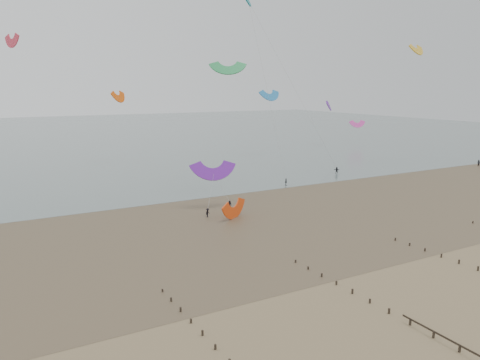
# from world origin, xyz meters

# --- Properties ---
(ground) EXTENTS (500.00, 500.00, 0.00)m
(ground) POSITION_xyz_m (0.00, 0.00, 0.00)
(ground) COLOR brown
(ground) RESTS_ON ground
(sea_and_shore) EXTENTS (500.00, 665.00, 0.03)m
(sea_and_shore) POSITION_xyz_m (-4.08, 34.40, 0.01)
(sea_and_shore) COLOR #475654
(sea_and_shore) RESTS_ON ground
(kitesurfers) EXTENTS (158.18, 22.69, 1.81)m
(kitesurfers) POSITION_xyz_m (35.22, 48.83, 0.83)
(kitesurfers) COLOR black
(kitesurfers) RESTS_ON ground
(grounded_kite) EXTENTS (7.74, 7.27, 3.38)m
(grounded_kite) POSITION_xyz_m (7.11, 34.20, 0.00)
(grounded_kite) COLOR #E6410E
(grounded_kite) RESTS_ON ground
(kites_airborne) EXTENTS (240.14, 102.04, 40.54)m
(kites_airborne) POSITION_xyz_m (-14.31, 84.67, 22.20)
(kites_airborne) COLOR red
(kites_airborne) RESTS_ON ground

